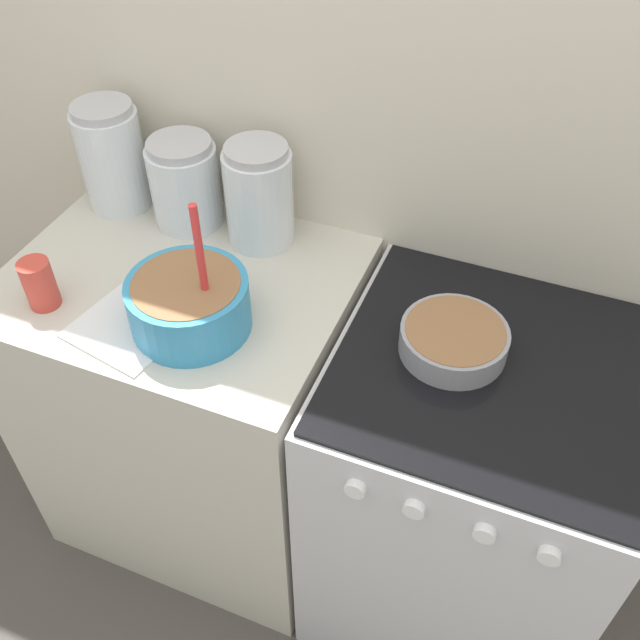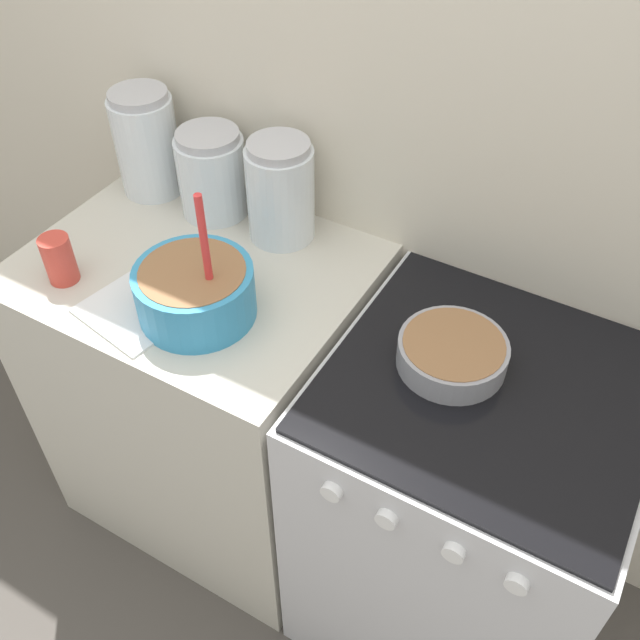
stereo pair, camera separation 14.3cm
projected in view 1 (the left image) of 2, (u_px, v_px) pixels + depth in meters
The scene contains 12 objects.
ground_plane at pixel (291, 637), 1.93m from camera, with size 12.00×12.00×0.00m, color #4C4742.
wall_back at pixel (395, 126), 1.52m from camera, with size 4.55×0.05×2.40m.
countertop_cabinet at pixel (200, 406), 1.92m from camera, with size 0.78×0.62×0.92m.
stove at pixel (462, 493), 1.73m from camera, with size 0.64×0.63×0.92m.
mixing_bowl at pixel (189, 302), 1.45m from camera, with size 0.25×0.25×0.32m.
baking_pan at pixel (454, 339), 1.42m from camera, with size 0.22×0.22×0.06m.
storage_jar_left at pixel (114, 163), 1.73m from camera, with size 0.16×0.16×0.27m.
storage_jar_middle at pixel (185, 188), 1.70m from camera, with size 0.17×0.17×0.22m.
storage_jar_right at pixel (259, 201), 1.63m from camera, with size 0.16×0.16×0.25m.
tin_can at pixel (39, 284), 1.50m from camera, with size 0.07×0.07×0.11m.
recipe_page at pixel (141, 317), 1.51m from camera, with size 0.26×0.31×0.01m.
measuring_spoon at pixel (182, 330), 1.46m from camera, with size 0.12×0.04×0.04m.
Camera 1 is at (0.37, -0.70, 1.96)m, focal length 40.00 mm.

